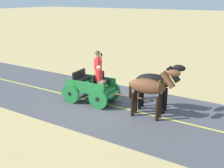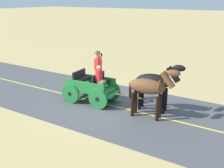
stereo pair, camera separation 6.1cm
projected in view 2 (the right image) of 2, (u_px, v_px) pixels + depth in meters
The scene contains 6 objects.
ground_plane at pixel (98, 102), 12.89m from camera, with size 200.00×200.00×0.00m, color tan.
road_surface at pixel (98, 102), 12.89m from camera, with size 5.74×160.00×0.01m, color #4C4C51.
road_centre_stripe at pixel (98, 102), 12.89m from camera, with size 0.12×160.00×0.00m, color #DBCC4C.
horse_drawn_carriage at pixel (92, 86), 12.77m from camera, with size 1.57×4.52×2.50m.
horse_near_side at pixel (156, 82), 11.62m from camera, with size 0.74×2.14×2.21m.
horse_off_side at pixel (149, 88), 10.92m from camera, with size 0.71×2.14×2.21m.
Camera 2 is at (9.82, 6.87, 4.88)m, focal length 42.49 mm.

